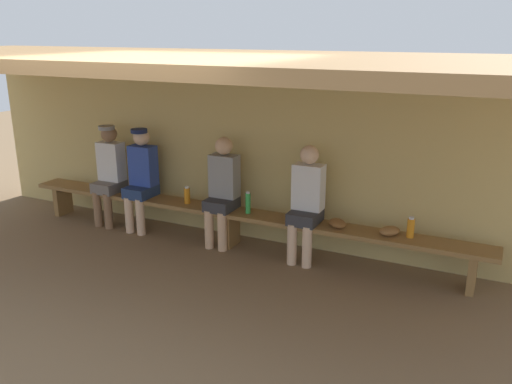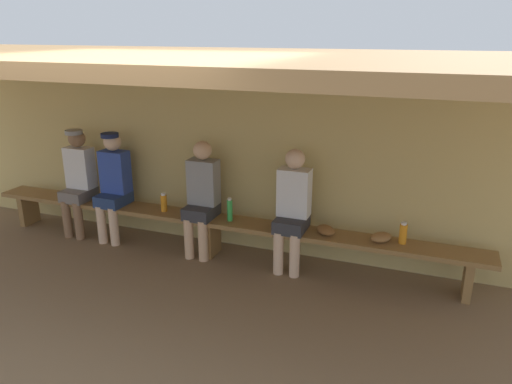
# 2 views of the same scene
# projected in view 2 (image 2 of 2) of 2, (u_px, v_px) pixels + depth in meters

# --- Properties ---
(ground_plane) EXTENTS (24.00, 24.00, 0.00)m
(ground_plane) POSITION_uv_depth(u_px,v_px,m) (139.00, 325.00, 4.39)
(ground_plane) COLOR brown
(back_wall) EXTENTS (8.00, 0.20, 2.20)m
(back_wall) POSITION_uv_depth(u_px,v_px,m) (227.00, 155.00, 5.82)
(back_wall) COLOR tan
(back_wall) RESTS_ON ground
(dugout_roof) EXTENTS (8.00, 2.80, 0.12)m
(dugout_roof) POSITION_uv_depth(u_px,v_px,m) (165.00, 60.00, 4.30)
(dugout_roof) COLOR #9E7547
(dugout_roof) RESTS_ON back_wall
(bench) EXTENTS (6.00, 0.36, 0.46)m
(bench) POSITION_uv_depth(u_px,v_px,m) (212.00, 224.00, 5.64)
(bench) COLOR olive
(bench) RESTS_ON ground
(player_leftmost) EXTENTS (0.34, 0.42, 1.34)m
(player_leftmost) POSITION_uv_depth(u_px,v_px,m) (202.00, 194.00, 5.58)
(player_leftmost) COLOR #333338
(player_leftmost) RESTS_ON ground
(player_rightmost) EXTENTS (0.34, 0.42, 1.34)m
(player_rightmost) POSITION_uv_depth(u_px,v_px,m) (78.00, 177.00, 6.16)
(player_rightmost) COLOR slate
(player_rightmost) RESTS_ON ground
(player_in_red) EXTENTS (0.34, 0.42, 1.34)m
(player_in_red) POSITION_uv_depth(u_px,v_px,m) (292.00, 206.00, 5.22)
(player_in_red) COLOR #333338
(player_in_red) RESTS_ON ground
(player_middle) EXTENTS (0.34, 0.42, 1.34)m
(player_middle) POSITION_uv_depth(u_px,v_px,m) (113.00, 182.00, 5.98)
(player_middle) COLOR navy
(player_middle) RESTS_ON ground
(water_bottle_green) EXTENTS (0.06, 0.06, 0.27)m
(water_bottle_green) POSITION_uv_depth(u_px,v_px,m) (230.00, 210.00, 5.49)
(water_bottle_green) COLOR green
(water_bottle_green) RESTS_ON bench
(water_bottle_orange) EXTENTS (0.07, 0.07, 0.22)m
(water_bottle_orange) POSITION_uv_depth(u_px,v_px,m) (164.00, 203.00, 5.80)
(water_bottle_orange) COLOR orange
(water_bottle_orange) RESTS_ON bench
(water_bottle_clear) EXTENTS (0.08, 0.08, 0.23)m
(water_bottle_clear) POSITION_uv_depth(u_px,v_px,m) (403.00, 233.00, 4.92)
(water_bottle_clear) COLOR orange
(water_bottle_clear) RESTS_ON bench
(baseball_glove_dark_brown) EXTENTS (0.29, 0.29, 0.09)m
(baseball_glove_dark_brown) POSITION_uv_depth(u_px,v_px,m) (326.00, 230.00, 5.16)
(baseball_glove_dark_brown) COLOR brown
(baseball_glove_dark_brown) RESTS_ON bench
(baseball_glove_tan) EXTENTS (0.28, 0.29, 0.09)m
(baseball_glove_tan) POSITION_uv_depth(u_px,v_px,m) (381.00, 237.00, 4.98)
(baseball_glove_tan) COLOR olive
(baseball_glove_tan) RESTS_ON bench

